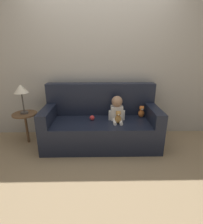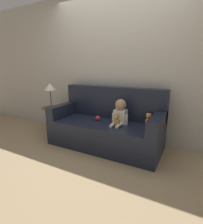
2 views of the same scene
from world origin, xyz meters
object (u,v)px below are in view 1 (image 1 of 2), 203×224
(teddy_bear_brown, at_px, (118,117))
(toy_ball, at_px, (92,118))
(couch, at_px, (101,124))
(side_table, at_px, (23,101))
(person_baby, at_px, (117,109))
(plush_toy_side, at_px, (141,112))

(teddy_bear_brown, relative_size, toy_ball, 2.65)
(couch, xyz_separation_m, side_table, (-1.25, 0.02, 0.40))
(couch, relative_size, teddy_bear_brown, 8.95)
(person_baby, xyz_separation_m, toy_ball, (-0.40, -0.01, -0.14))
(couch, bearing_deg, side_table, 179.13)
(plush_toy_side, bearing_deg, teddy_bear_brown, -148.81)
(person_baby, relative_size, plush_toy_side, 1.94)
(teddy_bear_brown, xyz_separation_m, toy_ball, (-0.41, 0.15, -0.06))
(couch, height_order, plush_toy_side, couch)
(couch, bearing_deg, person_baby, -9.15)
(person_baby, distance_m, plush_toy_side, 0.45)
(teddy_bear_brown, bearing_deg, toy_ball, 160.34)
(side_table, bearing_deg, person_baby, -2.28)
(toy_ball, height_order, side_table, side_table)
(couch, distance_m, person_baby, 0.38)
(person_baby, bearing_deg, plush_toy_side, 13.35)
(person_baby, xyz_separation_m, plush_toy_side, (0.43, 0.10, -0.08))
(couch, height_order, teddy_bear_brown, couch)
(person_baby, relative_size, toy_ball, 5.06)
(toy_ball, distance_m, side_table, 1.14)
(plush_toy_side, bearing_deg, side_table, -178.78)
(toy_ball, bearing_deg, couch, 18.46)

